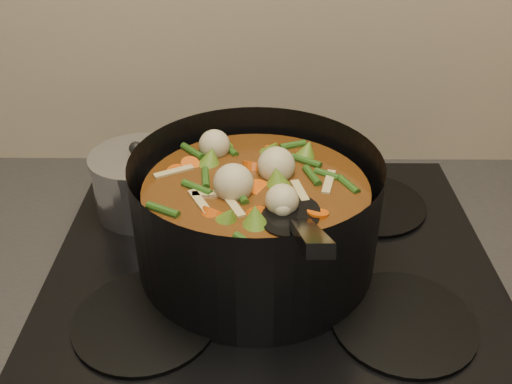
{
  "coord_description": "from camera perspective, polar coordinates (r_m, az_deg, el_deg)",
  "views": [
    {
      "loc": [
        -0.02,
        1.29,
        1.45
      ],
      "look_at": [
        -0.02,
        1.92,
        1.05
      ],
      "focal_mm": 40.0,
      "sensor_mm": 36.0,
      "label": 1
    }
  ],
  "objects": [
    {
      "name": "saucepan",
      "position": [
        0.91,
        -11.48,
        0.94
      ],
      "size": [
        0.15,
        0.15,
        0.12
      ],
      "rotation": [
        0.0,
        0.0,
        0.32
      ],
      "color": "silver",
      "rests_on": "stovetop"
    },
    {
      "name": "stovetop",
      "position": [
        0.83,
        1.64,
        -6.88
      ],
      "size": [
        0.62,
        0.54,
        0.03
      ],
      "color": "black",
      "rests_on": "counter"
    },
    {
      "name": "stockpot",
      "position": [
        0.77,
        0.02,
        -2.48
      ],
      "size": [
        0.38,
        0.47,
        0.24
      ],
      "rotation": [
        0.0,
        0.0,
        -0.18
      ],
      "color": "black",
      "rests_on": "stovetop"
    }
  ]
}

